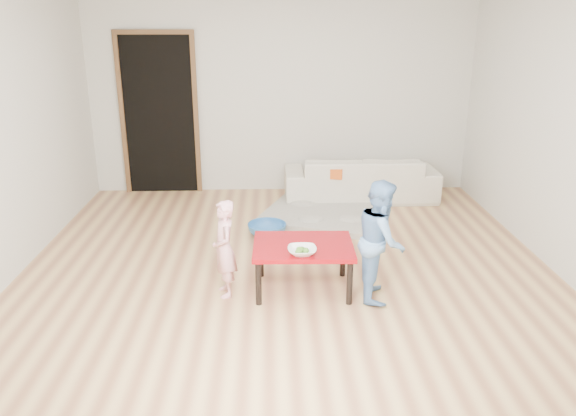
{
  "coord_description": "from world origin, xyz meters",
  "views": [
    {
      "loc": [
        -0.15,
        -4.92,
        2.28
      ],
      "look_at": [
        0.0,
        -0.2,
        0.65
      ],
      "focal_mm": 35.0,
      "sensor_mm": 36.0,
      "label": 1
    }
  ],
  "objects_px": {
    "child_pink": "(224,249)",
    "sofa": "(360,177)",
    "bowl": "(302,251)",
    "basin": "(267,229)",
    "child_blue": "(381,240)",
    "red_table": "(303,267)"
  },
  "relations": [
    {
      "from": "bowl",
      "to": "child_pink",
      "type": "relative_size",
      "value": 0.28
    },
    {
      "from": "child_pink",
      "to": "sofa",
      "type": "bearing_deg",
      "value": 134.1
    },
    {
      "from": "basin",
      "to": "sofa",
      "type": "bearing_deg",
      "value": 46.41
    },
    {
      "from": "red_table",
      "to": "bowl",
      "type": "bearing_deg",
      "value": -95.95
    },
    {
      "from": "bowl",
      "to": "basin",
      "type": "bearing_deg",
      "value": 101.16
    },
    {
      "from": "red_table",
      "to": "bowl",
      "type": "xyz_separation_m",
      "value": [
        -0.02,
        -0.21,
        0.24
      ]
    },
    {
      "from": "child_blue",
      "to": "basin",
      "type": "distance_m",
      "value": 1.77
    },
    {
      "from": "child_pink",
      "to": "bowl",
      "type": "bearing_deg",
      "value": 62.62
    },
    {
      "from": "red_table",
      "to": "child_blue",
      "type": "xyz_separation_m",
      "value": [
        0.64,
        -0.14,
        0.3
      ]
    },
    {
      "from": "sofa",
      "to": "child_pink",
      "type": "xyz_separation_m",
      "value": [
        -1.56,
        -2.62,
        0.14
      ]
    },
    {
      "from": "child_blue",
      "to": "basin",
      "type": "xyz_separation_m",
      "value": [
        -0.95,
        1.43,
        -0.45
      ]
    },
    {
      "from": "red_table",
      "to": "bowl",
      "type": "distance_m",
      "value": 0.32
    },
    {
      "from": "sofa",
      "to": "basin",
      "type": "distance_m",
      "value": 1.76
    },
    {
      "from": "child_pink",
      "to": "basin",
      "type": "relative_size",
      "value": 2.0
    },
    {
      "from": "basin",
      "to": "bowl",
      "type": "bearing_deg",
      "value": -78.84
    },
    {
      "from": "sofa",
      "to": "bowl",
      "type": "distance_m",
      "value": 2.91
    },
    {
      "from": "child_pink",
      "to": "basin",
      "type": "height_order",
      "value": "child_pink"
    },
    {
      "from": "sofa",
      "to": "red_table",
      "type": "xyz_separation_m",
      "value": [
        -0.89,
        -2.56,
        -0.07
      ]
    },
    {
      "from": "sofa",
      "to": "child_blue",
      "type": "xyz_separation_m",
      "value": [
        -0.25,
        -2.69,
        0.23
      ]
    },
    {
      "from": "red_table",
      "to": "child_blue",
      "type": "height_order",
      "value": "child_blue"
    },
    {
      "from": "sofa",
      "to": "red_table",
      "type": "height_order",
      "value": "sofa"
    },
    {
      "from": "sofa",
      "to": "child_pink",
      "type": "relative_size",
      "value": 2.31
    }
  ]
}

